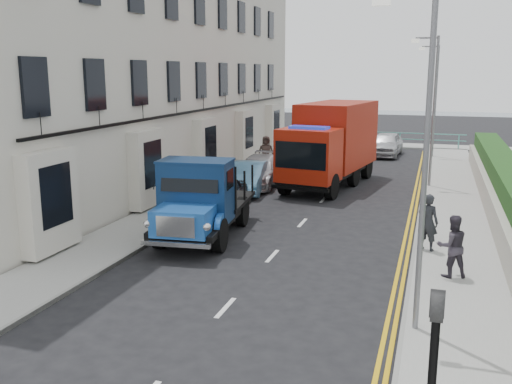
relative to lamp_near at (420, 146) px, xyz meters
The scene contains 23 objects.
ground 6.12m from the lamp_near, 154.42° to the left, with size 120.00×120.00×0.00m, color black.
pavement_west 14.98m from the lamp_near, 130.45° to the left, with size 2.40×38.00×0.12m, color gray.
pavement_east 11.74m from the lamp_near, 84.17° to the left, with size 2.60×38.00×0.12m, color gray.
promenade 31.53m from the lamp_near, 97.67° to the left, with size 30.00×2.50×0.12m, color gray.
sea_plane 62.27m from the lamp_near, 93.85° to the left, with size 120.00×120.00×0.00m, color slate.
terrace_west 20.52m from the lamp_near, 132.29° to the left, with size 6.31×30.20×14.25m.
garden_east 11.82m from the lamp_near, 74.59° to the left, with size 1.45×28.00×1.75m.
seafront_railing 30.68m from the lamp_near, 97.88° to the left, with size 13.00×0.08×1.11m.
lamp_near is the anchor object (origin of this frame).
lamp_mid 16.00m from the lamp_near, 90.00° to the left, with size 1.23×0.18×7.00m.
lamp_far 26.00m from the lamp_near, 90.00° to the left, with size 1.23×0.18×7.00m.
traffic_signal 5.84m from the lamp_near, 85.61° to the right, with size 0.16×0.20×3.10m.
bedford_lorry 8.82m from the lamp_near, 145.36° to the left, with size 2.77×5.83×2.67m.
red_lorry 16.06m from the lamp_near, 106.28° to the left, with size 3.66×7.81×3.94m.
parked_car_front 12.36m from the lamp_near, 130.83° to the left, with size 1.48×3.67×1.25m, color black.
parked_car_mid 15.20m from the lamp_near, 121.63° to the left, with size 1.43×4.11×1.35m, color #5186AE.
parked_car_rear 16.59m from the lamp_near, 118.58° to the left, with size 1.98×4.86×1.41m, color silver.
seafront_car_left 29.56m from the lamp_near, 99.16° to the left, with size 2.43×5.27×1.46m, color black.
seafront_car_right 26.34m from the lamp_near, 96.09° to the left, with size 1.82×4.51×1.54m, color silver.
pedestrian_east_near 6.42m from the lamp_near, 87.75° to the left, with size 0.63×0.42×1.74m, color #222327.
pedestrian_east_far 4.70m from the lamp_near, 75.87° to the left, with size 0.81×0.63×1.68m, color #37313C.
pedestrian_west_near 12.47m from the lamp_near, 140.78° to the left, with size 1.13×0.47×1.94m, color #1A2630.
pedestrian_west_far 20.22m from the lamp_near, 115.40° to the left, with size 0.90×0.58×1.83m, color #41342F.
Camera 1 is at (4.47, -13.72, 5.47)m, focal length 40.00 mm.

